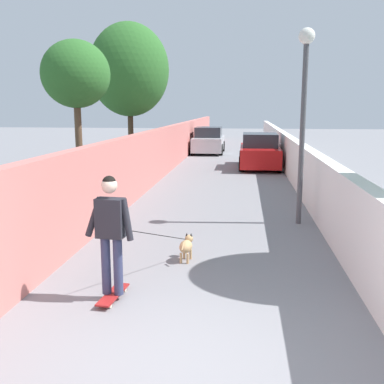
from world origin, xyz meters
name	(u,v)px	position (x,y,z in m)	size (l,w,h in m)	color
ground_plane	(226,174)	(14.00, 0.00, 0.00)	(80.00, 80.00, 0.00)	gray
wall_left	(156,155)	(12.00, 2.54, 0.94)	(48.00, 0.30, 1.88)	#CC726B
fence_right	(296,162)	(12.00, -2.54, 0.76)	(48.00, 0.30, 1.52)	white
tree_left_mid	(76,75)	(7.50, 3.75, 3.51)	(1.81, 1.81, 4.43)	brown
tree_left_far	(129,70)	(13.00, 3.72, 4.08)	(3.04, 3.04, 5.84)	#473523
lamp_post	(304,93)	(6.19, -1.99, 2.99)	(0.36, 0.36, 4.38)	#4C4C51
skateboard	(113,295)	(1.60, 1.12, 0.07)	(0.82, 0.28, 0.08)	maroon
person_skateboarder	(111,226)	(1.60, 1.12, 1.07)	(0.26, 0.72, 1.69)	#333859
dog	(186,246)	(3.32, 0.29, 0.28)	(2.03, 0.96, 1.06)	tan
car_near	(259,152)	(16.02, -1.39, 0.71)	(4.07, 1.80, 1.54)	#B71414
car_far	(209,141)	(22.32, 1.39, 0.71)	(3.89, 1.80, 1.54)	silver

